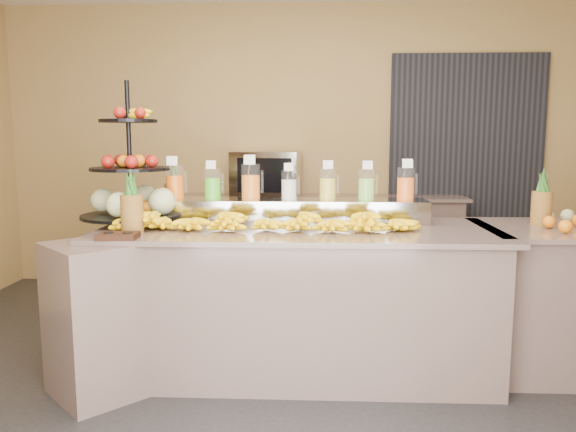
# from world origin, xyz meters

# --- Properties ---
(ground) EXTENTS (6.00, 6.00, 0.00)m
(ground) POSITION_xyz_m (0.00, 0.00, 0.00)
(ground) COLOR black
(ground) RESTS_ON ground
(room_envelope) EXTENTS (6.04, 5.02, 2.82)m
(room_envelope) POSITION_xyz_m (0.19, 0.79, 1.88)
(room_envelope) COLOR olive
(room_envelope) RESTS_ON ground
(buffet_counter) EXTENTS (2.75, 1.25, 0.93)m
(buffet_counter) POSITION_xyz_m (-0.12, 0.26, 0.47)
(buffet_counter) COLOR gray
(buffet_counter) RESTS_ON ground
(right_counter) EXTENTS (1.08, 0.88, 0.93)m
(right_counter) POSITION_xyz_m (1.70, 0.40, 0.47)
(right_counter) COLOR gray
(right_counter) RESTS_ON ground
(back_ledge) EXTENTS (3.10, 0.55, 0.93)m
(back_ledge) POSITION_xyz_m (0.00, 2.25, 0.47)
(back_ledge) COLOR gray
(back_ledge) RESTS_ON ground
(pitcher_tray) EXTENTS (1.85, 0.30, 0.15)m
(pitcher_tray) POSITION_xyz_m (-0.07, 0.58, 1.01)
(pitcher_tray) COLOR gray
(pitcher_tray) RESTS_ON buffet_counter
(juice_pitcher_orange_a) EXTENTS (0.13, 0.13, 0.30)m
(juice_pitcher_orange_a) POSITION_xyz_m (-0.85, 0.58, 1.18)
(juice_pitcher_orange_a) COLOR silver
(juice_pitcher_orange_a) RESTS_ON pitcher_tray
(juice_pitcher_green) EXTENTS (0.11, 0.12, 0.27)m
(juice_pitcher_green) POSITION_xyz_m (-0.59, 0.58, 1.17)
(juice_pitcher_green) COLOR silver
(juice_pitcher_green) RESTS_ON pitcher_tray
(juice_pitcher_orange_b) EXTENTS (0.13, 0.13, 0.31)m
(juice_pitcher_orange_b) POSITION_xyz_m (-0.33, 0.58, 1.19)
(juice_pitcher_orange_b) COLOR silver
(juice_pitcher_orange_b) RESTS_ON pitcher_tray
(juice_pitcher_milk) EXTENTS (0.11, 0.11, 0.26)m
(juice_pitcher_milk) POSITION_xyz_m (-0.07, 0.58, 1.17)
(juice_pitcher_milk) COLOR silver
(juice_pitcher_milk) RESTS_ON pitcher_tray
(juice_pitcher_lemon) EXTENTS (0.11, 0.12, 0.28)m
(juice_pitcher_lemon) POSITION_xyz_m (0.19, 0.58, 1.17)
(juice_pitcher_lemon) COLOR silver
(juice_pitcher_lemon) RESTS_ON pitcher_tray
(juice_pitcher_lime) EXTENTS (0.11, 0.12, 0.27)m
(juice_pitcher_lime) POSITION_xyz_m (0.45, 0.58, 1.17)
(juice_pitcher_lime) COLOR silver
(juice_pitcher_lime) RESTS_ON pitcher_tray
(juice_pitcher_orange_c) EXTENTS (0.12, 0.12, 0.29)m
(juice_pitcher_orange_c) POSITION_xyz_m (0.71, 0.58, 1.18)
(juice_pitcher_orange_c) COLOR silver
(juice_pitcher_orange_c) RESTS_ON pitcher_tray
(banana_heap) EXTENTS (1.91, 0.17, 0.16)m
(banana_heap) POSITION_xyz_m (-0.22, 0.23, 0.99)
(banana_heap) COLOR #FCEA0C
(banana_heap) RESTS_ON buffet_counter
(fruit_stand) EXTENTS (0.81, 0.81, 0.93)m
(fruit_stand) POSITION_xyz_m (-1.07, 0.44, 1.17)
(fruit_stand) COLOR black
(fruit_stand) RESTS_ON buffet_counter
(condiment_caddy) EXTENTS (0.23, 0.17, 0.03)m
(condiment_caddy) POSITION_xyz_m (-1.01, -0.12, 0.95)
(condiment_caddy) COLOR black
(condiment_caddy) RESTS_ON buffet_counter
(pineapple_left_a) EXTENTS (0.13, 0.13, 0.39)m
(pineapple_left_a) POSITION_xyz_m (-0.99, 0.09, 1.07)
(pineapple_left_a) COLOR brown
(pineapple_left_a) RESTS_ON buffet_counter
(pineapple_left_b) EXTENTS (0.13, 0.13, 0.41)m
(pineapple_left_b) POSITION_xyz_m (-0.89, 0.72, 1.08)
(pineapple_left_b) COLOR brown
(pineapple_left_b) RESTS_ON buffet_counter
(right_fruit_pile) EXTENTS (0.41, 0.39, 0.22)m
(right_fruit_pile) POSITION_xyz_m (1.71, 0.37, 1.00)
(right_fruit_pile) COLOR brown
(right_fruit_pile) RESTS_ON right_counter
(oven_warmer) EXTENTS (0.68, 0.51, 0.43)m
(oven_warmer) POSITION_xyz_m (-0.37, 2.25, 1.14)
(oven_warmer) COLOR gray
(oven_warmer) RESTS_ON back_ledge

